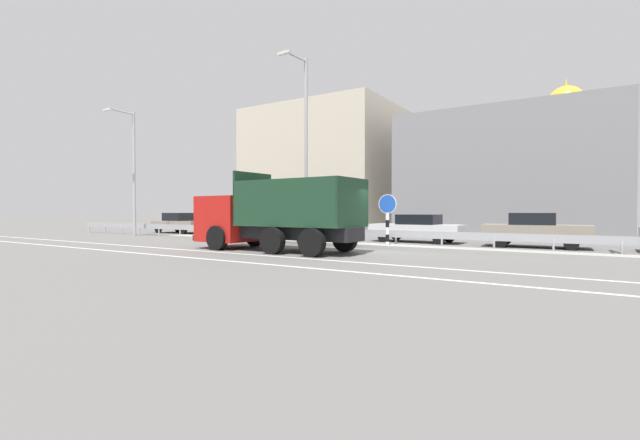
% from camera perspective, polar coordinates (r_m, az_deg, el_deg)
% --- Properties ---
extents(ground_plane, '(320.00, 320.00, 0.00)m').
position_cam_1_polar(ground_plane, '(17.45, 6.86, -4.27)').
color(ground_plane, '#605E5B').
extents(lane_strip_0, '(51.11, 0.16, 0.01)m').
position_cam_1_polar(lane_strip_0, '(16.63, -9.58, -4.54)').
color(lane_strip_0, silver).
rests_on(lane_strip_0, ground_plane).
extents(lane_strip_1, '(51.11, 0.16, 0.01)m').
position_cam_1_polar(lane_strip_1, '(15.24, -14.54, -5.09)').
color(lane_strip_1, silver).
rests_on(lane_strip_1, ground_plane).
extents(median_island, '(28.11, 1.10, 0.18)m').
position_cam_1_polar(median_island, '(18.99, 9.09, -3.56)').
color(median_island, gray).
rests_on(median_island, ground_plane).
extents(median_guardrail, '(51.11, 0.09, 0.78)m').
position_cam_1_polar(median_guardrail, '(19.74, 10.08, -1.98)').
color(median_guardrail, '#9EA0A5').
rests_on(median_guardrail, ground_plane).
extents(dump_truck, '(7.65, 2.79, 3.33)m').
position_cam_1_polar(dump_truck, '(18.54, -8.02, -0.17)').
color(dump_truck, red).
rests_on(dump_truck, ground_plane).
extents(median_road_sign, '(0.84, 0.16, 2.40)m').
position_cam_1_polar(median_road_sign, '(18.94, 8.98, 0.11)').
color(median_road_sign, white).
rests_on(median_road_sign, ground_plane).
extents(street_lamp_0, '(0.71, 2.09, 8.19)m').
position_cam_1_polar(street_lamp_0, '(30.92, -23.78, 6.49)').
color(street_lamp_0, '#ADADB2').
rests_on(street_lamp_0, ground_plane).
extents(street_lamp_1, '(0.71, 1.85, 9.19)m').
position_cam_1_polar(street_lamp_1, '(21.37, -2.09, 10.29)').
color(street_lamp_1, '#ADADB2').
rests_on(street_lamp_1, ground_plane).
extents(parked_car_0, '(4.50, 2.02, 1.52)m').
position_cam_1_polar(parked_car_0, '(33.84, -18.15, -0.38)').
color(parked_car_0, gray).
rests_on(parked_car_0, ground_plane).
extents(parked_car_1, '(4.70, 1.97, 1.42)m').
position_cam_1_polar(parked_car_1, '(29.74, -10.12, -0.63)').
color(parked_car_1, '#B27A14').
rests_on(parked_car_1, ground_plane).
extents(parked_car_2, '(4.92, 2.14, 1.53)m').
position_cam_1_polar(parked_car_2, '(26.53, -1.32, -0.73)').
color(parked_car_2, gray).
rests_on(parked_car_2, ground_plane).
extents(parked_car_3, '(4.89, 1.99, 1.48)m').
position_cam_1_polar(parked_car_3, '(23.30, 12.79, -1.08)').
color(parked_car_3, silver).
rests_on(parked_car_3, ground_plane).
extents(parked_car_4, '(4.55, 2.06, 1.58)m').
position_cam_1_polar(parked_car_4, '(21.77, 26.77, -1.23)').
color(parked_car_4, gray).
rests_on(parked_car_4, ground_plane).
extents(background_building_0, '(12.06, 14.01, 10.25)m').
position_cam_1_polar(background_building_0, '(39.04, 2.64, 6.30)').
color(background_building_0, beige).
rests_on(background_building_0, ground_plane).
extents(background_building_1, '(13.15, 11.07, 7.98)m').
position_cam_1_polar(background_building_1, '(32.43, 24.26, 5.22)').
color(background_building_1, gray).
rests_on(background_building_1, ground_plane).
extents(church_tower, '(3.60, 3.60, 13.66)m').
position_cam_1_polar(church_tower, '(44.33, 29.89, 7.00)').
color(church_tower, silver).
rests_on(church_tower, ground_plane).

